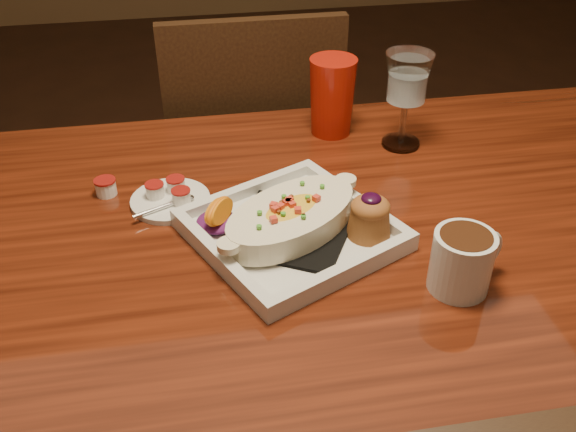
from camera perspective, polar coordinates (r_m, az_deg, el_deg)
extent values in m
cube|color=maroon|center=(1.01, 0.91, -2.80)|extent=(1.50, 0.90, 0.04)
cylinder|color=black|center=(1.73, 20.67, -2.64)|extent=(0.07, 0.07, 0.71)
cube|color=black|center=(1.74, -3.50, 3.86)|extent=(0.42, 0.42, 0.04)
cylinder|color=black|center=(2.03, 0.89, 1.31)|extent=(0.04, 0.04, 0.45)
cylinder|color=black|center=(2.00, -8.72, 0.35)|extent=(0.04, 0.04, 0.45)
cylinder|color=black|center=(1.76, 2.97, -4.75)|extent=(0.04, 0.04, 0.45)
cylinder|color=black|center=(1.73, -8.15, -5.97)|extent=(0.04, 0.04, 0.45)
cube|color=black|center=(1.46, -2.90, 8.47)|extent=(0.40, 0.03, 0.46)
cube|color=silver|center=(1.00, 0.30, -1.64)|extent=(0.37, 0.37, 0.01)
cube|color=black|center=(0.99, 0.30, -1.22)|extent=(0.23, 0.23, 0.01)
ellipsoid|color=yellow|center=(0.98, 0.31, -0.06)|extent=(0.23, 0.20, 0.04)
ellipsoid|color=#60165E|center=(1.00, -6.33, -0.50)|extent=(0.07, 0.07, 0.02)
cone|color=brown|center=(0.98, 7.24, -0.42)|extent=(0.07, 0.07, 0.05)
ellipsoid|color=brown|center=(0.97, 7.35, 0.79)|extent=(0.06, 0.06, 0.03)
ellipsoid|color=black|center=(0.96, 7.41, 1.53)|extent=(0.03, 0.03, 0.01)
cylinder|color=silver|center=(0.91, 15.16, -3.97)|extent=(0.08, 0.08, 0.09)
cylinder|color=#31190D|center=(0.89, 15.51, -2.14)|extent=(0.07, 0.07, 0.02)
torus|color=silver|center=(0.94, 17.08, -2.99)|extent=(0.06, 0.04, 0.06)
cylinder|color=silver|center=(1.27, 9.97, 6.42)|extent=(0.07, 0.07, 0.01)
cylinder|color=silver|center=(1.25, 10.17, 8.15)|extent=(0.01, 0.01, 0.08)
cone|color=silver|center=(1.21, 10.60, 11.91)|extent=(0.09, 0.09, 0.09)
cylinder|color=silver|center=(1.09, -10.41, 1.36)|extent=(0.13, 0.13, 0.01)
cylinder|color=white|center=(1.09, -11.74, 2.21)|extent=(0.03, 0.03, 0.02)
cylinder|color=#A21813|center=(1.09, -11.82, 2.75)|extent=(0.03, 0.03, 0.00)
cylinder|color=white|center=(1.10, -9.93, 2.71)|extent=(0.03, 0.03, 0.02)
cylinder|color=#A21813|center=(1.10, -10.00, 3.25)|extent=(0.03, 0.03, 0.00)
cylinder|color=white|center=(1.07, -9.46, 1.68)|extent=(0.03, 0.03, 0.02)
cylinder|color=#A21813|center=(1.06, -9.53, 2.24)|extent=(0.03, 0.03, 0.00)
cylinder|color=white|center=(1.14, -15.89, 2.44)|extent=(0.04, 0.04, 0.03)
cylinder|color=#A21813|center=(1.13, -16.00, 3.05)|extent=(0.04, 0.04, 0.00)
cone|color=#B31A0C|center=(1.27, 3.94, 10.54)|extent=(0.09, 0.09, 0.15)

